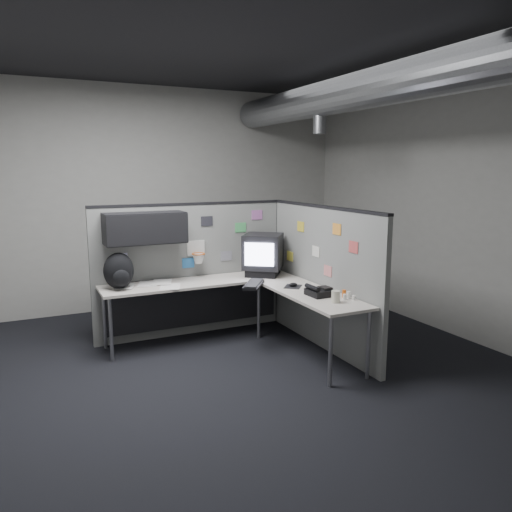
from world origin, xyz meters
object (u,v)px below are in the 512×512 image
phone (319,292)px  backpack (119,271)px  keyboard (254,284)px  monitor (263,254)px  desk (229,294)px

phone → backpack: (-1.81, 1.20, 0.15)m
phone → backpack: bearing=154.8°
keyboard → phone: (0.43, -0.69, 0.02)m
monitor → keyboard: monitor is taller
desk → keyboard: keyboard is taller
keyboard → phone: size_ratio=1.88×
keyboard → phone: phone is taller
phone → keyboard: bearing=130.2°
desk → keyboard: size_ratio=4.86×
phone → backpack: 2.18m
monitor → phone: bearing=-94.4°
desk → keyboard: (0.21, -0.23, 0.14)m
keyboard → backpack: size_ratio=1.18×
monitor → backpack: (-1.75, 0.03, -0.07)m
backpack → keyboard: bearing=-0.4°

